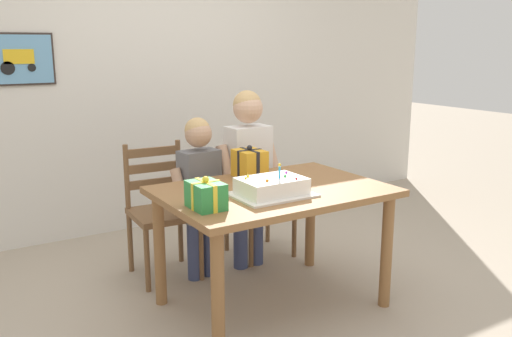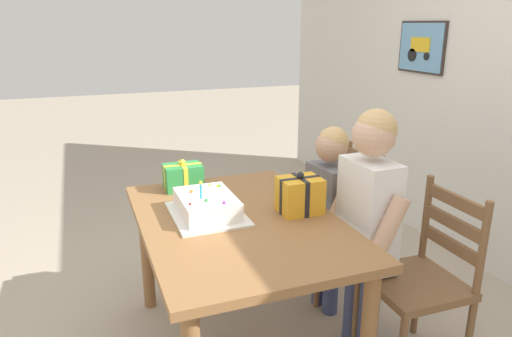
% 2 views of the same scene
% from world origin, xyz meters
% --- Properties ---
extents(dining_table, '(1.32, 0.92, 0.75)m').
position_xyz_m(dining_table, '(0.00, 0.00, 0.65)').
color(dining_table, olive).
rests_on(dining_table, ground).
extents(birthday_cake, '(0.44, 0.34, 0.19)m').
position_xyz_m(birthday_cake, '(-0.10, -0.13, 0.80)').
color(birthday_cake, white).
rests_on(birthday_cake, dining_table).
extents(gift_box_red_large, '(0.17, 0.21, 0.21)m').
position_xyz_m(gift_box_red_large, '(0.03, 0.31, 0.84)').
color(gift_box_red_large, gold).
rests_on(gift_box_red_large, dining_table).
extents(gift_box_beside_cake, '(0.16, 0.21, 0.18)m').
position_xyz_m(gift_box_beside_cake, '(-0.52, -0.15, 0.82)').
color(gift_box_beside_cake, '#2D8E42').
rests_on(gift_box_beside_cake, dining_table).
extents(chair_left, '(0.44, 0.44, 0.92)m').
position_xyz_m(chair_left, '(-0.39, 0.81, 0.47)').
color(chair_left, brown).
rests_on(chair_left, ground).
extents(chair_right, '(0.43, 0.43, 0.92)m').
position_xyz_m(chair_right, '(0.39, 0.81, 0.47)').
color(chair_right, brown).
rests_on(chair_right, ground).
extents(child_older, '(0.46, 0.26, 1.28)m').
position_xyz_m(child_older, '(0.19, 0.60, 0.78)').
color(child_older, '#38426B').
rests_on(child_older, ground).
extents(child_younger, '(0.42, 0.25, 1.12)m').
position_xyz_m(child_younger, '(-0.19, 0.60, 0.68)').
color(child_younger, '#38426B').
rests_on(child_younger, ground).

